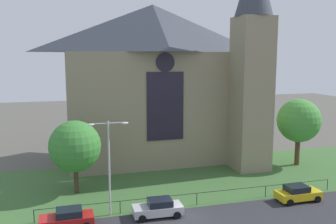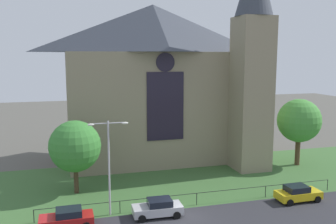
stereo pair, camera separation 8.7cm
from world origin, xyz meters
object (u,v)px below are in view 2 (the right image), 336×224
at_px(church_building, 160,81).
at_px(tree_right_far, 299,121).
at_px(parked_car_red, 67,218).
at_px(parked_car_yellow, 298,193).
at_px(tree_left_near, 75,146).
at_px(parked_car_silver, 158,208).
at_px(streetlamp_near, 109,156).

xyz_separation_m(church_building, tree_right_far, (15.74, -7.65, -4.68)).
xyz_separation_m(parked_car_red, parked_car_yellow, (20.94, -0.13, 0.00)).
bearing_deg(tree_left_near, tree_right_far, 5.60).
distance_m(church_building, parked_car_red, 23.71).
bearing_deg(parked_car_silver, parked_car_yellow, -179.04).
bearing_deg(parked_car_silver, church_building, -103.21).
bearing_deg(church_building, streetlamp_near, -117.76).
relative_size(parked_car_silver, parked_car_yellow, 1.01).
bearing_deg(streetlamp_near, church_building, 62.24).
xyz_separation_m(streetlamp_near, parked_car_red, (-3.57, -1.44, -4.47)).
bearing_deg(church_building, tree_right_far, -25.93).
height_order(parked_car_red, parked_car_silver, same).
relative_size(tree_right_far, tree_left_near, 1.14).
bearing_deg(tree_right_far, parked_car_red, -159.83).
distance_m(streetlamp_near, parked_car_red, 5.90).
distance_m(tree_left_near, streetlamp_near, 6.72).
height_order(parked_car_silver, parked_car_yellow, same).
bearing_deg(tree_right_far, streetlamp_near, -160.11).
bearing_deg(church_building, tree_left_near, -137.56).
bearing_deg(parked_car_red, parked_car_silver, -179.67).
xyz_separation_m(streetlamp_near, parked_car_silver, (3.88, -1.37, -4.47)).
height_order(tree_right_far, parked_car_yellow, tree_right_far).
bearing_deg(tree_right_far, church_building, 154.07).
bearing_deg(parked_car_red, streetlamp_near, -158.21).
bearing_deg(parked_car_silver, tree_right_far, -151.75).
xyz_separation_m(church_building, parked_car_red, (-12.25, -17.93, -9.53)).
relative_size(tree_right_far, streetlamp_near, 1.01).
relative_size(church_building, tree_right_far, 3.13).
distance_m(tree_left_near, parked_car_silver, 10.72).
distance_m(parked_car_red, parked_car_yellow, 20.94).
relative_size(church_building, parked_car_yellow, 6.17).
bearing_deg(parked_car_yellow, parked_car_silver, 178.68).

